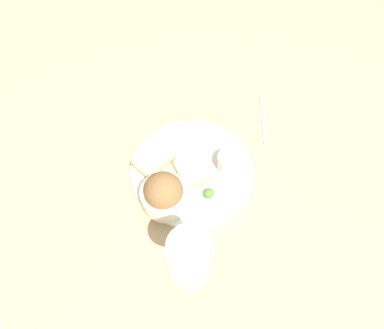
% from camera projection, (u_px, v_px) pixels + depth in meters
% --- Properties ---
extents(ground_plane, '(4.00, 4.00, 0.00)m').
position_uv_depth(ground_plane, '(192.00, 172.00, 0.72)').
color(ground_plane, tan).
extents(dinner_plate, '(0.29, 0.29, 0.01)m').
position_uv_depth(dinner_plate, '(192.00, 170.00, 0.72)').
color(dinner_plate, silver).
rests_on(dinner_plate, ground_plane).
extents(salad_bowl, '(0.10, 0.10, 0.10)m').
position_uv_depth(salad_bowl, '(164.00, 194.00, 0.63)').
color(salad_bowl, silver).
rests_on(salad_bowl, dinner_plate).
extents(sauce_ramekin, '(0.06, 0.06, 0.04)m').
position_uv_depth(sauce_ramekin, '(231.00, 161.00, 0.70)').
color(sauce_ramekin, beige).
rests_on(sauce_ramekin, dinner_plate).
extents(cheese_toast_near, '(0.11, 0.10, 0.03)m').
position_uv_depth(cheese_toast_near, '(154.00, 160.00, 0.71)').
color(cheese_toast_near, tan).
rests_on(cheese_toast_near, dinner_plate).
extents(cheese_toast_far, '(0.10, 0.09, 0.03)m').
position_uv_depth(cheese_toast_far, '(191.00, 171.00, 0.69)').
color(cheese_toast_far, tan).
rests_on(cheese_toast_far, dinner_plate).
extents(wine_glass, '(0.08, 0.08, 0.17)m').
position_uv_depth(wine_glass, '(190.00, 255.00, 0.51)').
color(wine_glass, silver).
rests_on(wine_glass, ground_plane).
extents(garnish, '(0.02, 0.02, 0.02)m').
position_uv_depth(garnish, '(209.00, 193.00, 0.67)').
color(garnish, '#477533').
rests_on(garnish, dinner_plate).
extents(fork, '(0.18, 0.01, 0.01)m').
position_uv_depth(fork, '(263.00, 117.00, 0.81)').
color(fork, silver).
rests_on(fork, ground_plane).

